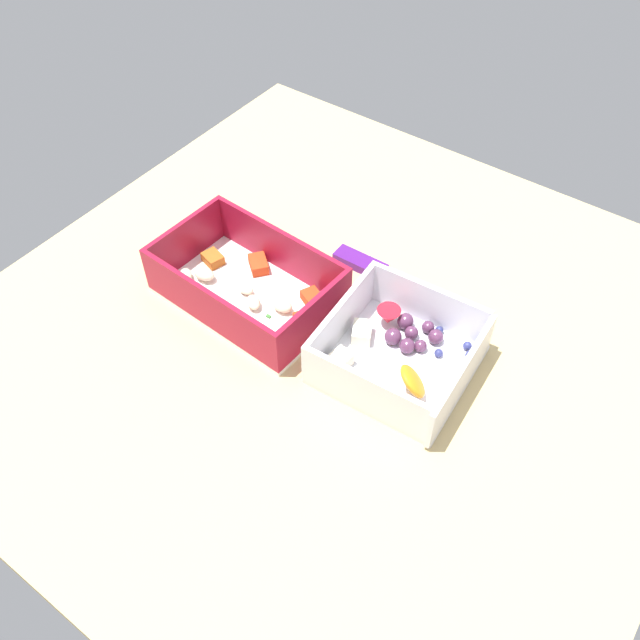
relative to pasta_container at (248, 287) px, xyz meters
The scene contains 4 objects.
table_surface 11.95cm from the pasta_container, ahead, with size 80.00×80.00×2.00cm, color tan.
pasta_container is the anchor object (origin of this frame).
fruit_bowl 19.88cm from the pasta_container, ahead, with size 16.60×16.38×6.23cm.
candy_bar 14.98cm from the pasta_container, 58.88° to the left, with size 7.00×2.40×1.20cm, color #51197A.
Camera 1 is at (29.24, -43.32, 63.13)cm, focal length 38.58 mm.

